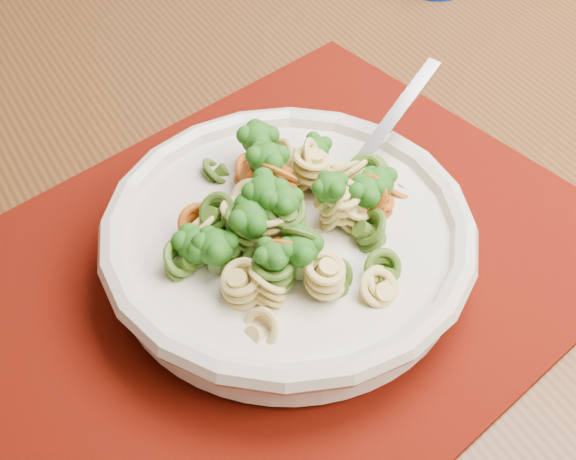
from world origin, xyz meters
name	(u,v)px	position (x,y,z in m)	size (l,w,h in m)	color
dining_table	(159,275)	(-0.70, 0.45, 0.65)	(1.70, 1.30, 0.74)	#573618
placemat	(275,270)	(-0.63, 0.35, 0.75)	(0.48, 0.38, 0.00)	#561103
pasta_bowl	(288,239)	(-0.62, 0.35, 0.78)	(0.27, 0.27, 0.05)	beige
pasta_broccoli_heap	(288,224)	(-0.62, 0.35, 0.79)	(0.23, 0.23, 0.06)	#E4C371
fork	(337,193)	(-0.57, 0.37, 0.79)	(0.19, 0.02, 0.01)	silver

